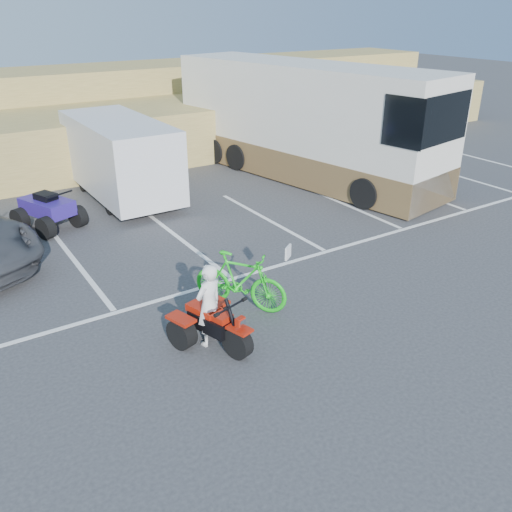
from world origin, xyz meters
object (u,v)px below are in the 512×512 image
red_trike_atv (216,345)px  cargo_trailer (120,156)px  rider (209,305)px  quad_atv_blue (51,228)px  rv_motorhome (304,129)px  quad_atv_green (147,208)px  green_dirt_bike (240,281)px

red_trike_atv → cargo_trailer: (1.53, 8.81, 1.31)m
rider → quad_atv_blue: bearing=-98.3°
cargo_trailer → rv_motorhome: 6.36m
red_trike_atv → quad_atv_green: bearing=60.4°
cargo_trailer → quad_atv_blue: bearing=-152.0°
rv_motorhome → green_dirt_bike: bearing=-145.2°
rv_motorhome → quad_atv_green: (-6.07, -0.30, -1.63)m
rider → quad_atv_blue: size_ratio=0.92×
cargo_trailer → rv_motorhome: rv_motorhome is taller
rider → rv_motorhome: size_ratio=0.15×
quad_atv_blue → green_dirt_bike: bearing=-93.8°
rider → cargo_trailer: 8.82m
red_trike_atv → green_dirt_bike: size_ratio=0.77×
cargo_trailer → quad_atv_green: cargo_trailer is taller
quad_atv_blue → cargo_trailer: bearing=5.9°
red_trike_atv → rider: size_ratio=0.97×
red_trike_atv → rv_motorhome: 11.10m
rider → rv_motorhome: rv_motorhome is taller
cargo_trailer → quad_atv_blue: 3.25m
rv_motorhome → rider: bearing=-146.5°
rider → cargo_trailer: (1.58, 8.67, 0.53)m
red_trike_atv → green_dirt_bike: bearing=24.8°
green_dirt_bike → quad_atv_green: green_dirt_bike is taller
green_dirt_bike → quad_atv_blue: green_dirt_bike is taller
rv_motorhome → quad_atv_green: bearing=172.3°
quad_atv_blue → quad_atv_green: (2.81, 0.03, 0.00)m
cargo_trailer → quad_atv_blue: (-2.62, -1.41, -1.31)m
red_trike_atv → cargo_trailer: size_ratio=0.29×
rider → green_dirt_bike: size_ratio=0.79×
rv_motorhome → quad_atv_blue: (-8.89, -0.33, -1.63)m
cargo_trailer → rv_motorhome: bearing=-10.0°
rider → quad_atv_green: rider is taller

